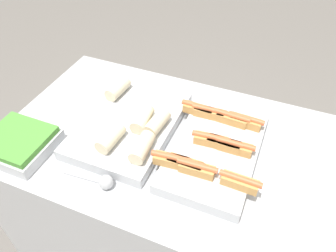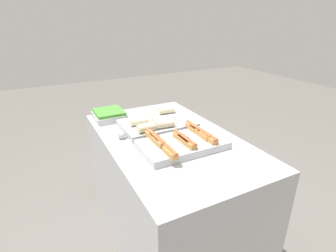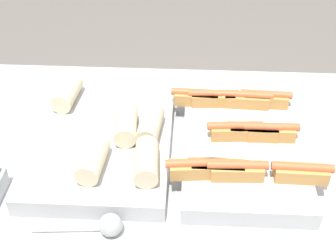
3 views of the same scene
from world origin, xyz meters
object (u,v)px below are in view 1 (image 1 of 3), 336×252
tray_hotdogs (215,147)px  serving_spoon_near (104,182)px  tray_wraps (130,124)px  tray_side_front (19,143)px

tray_hotdogs → serving_spoon_near: tray_hotdogs is taller
tray_hotdogs → tray_wraps: bearing=-179.1°
tray_side_front → serving_spoon_near: (0.41, -0.03, -0.01)m
tray_side_front → tray_hotdogs: bearing=20.7°
tray_side_front → serving_spoon_near: size_ratio=1.24×
tray_wraps → tray_side_front: (-0.36, -0.27, 0.00)m
tray_wraps → tray_side_front: size_ratio=2.07×
tray_hotdogs → tray_wraps: size_ratio=1.01×
tray_side_front → tray_wraps: bearing=37.0°
tray_wraps → serving_spoon_near: 0.31m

